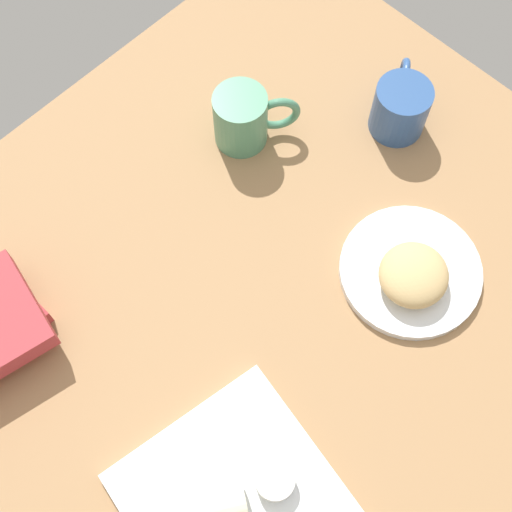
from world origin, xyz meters
The scene contains 8 objects.
dining_table centered at (0.00, 0.00, 2.00)cm, with size 110.00×90.00×4.00cm, color #9E754C.
round_plate centered at (-19.29, 14.17, 4.70)cm, with size 20.02×20.02×1.40cm, color white.
scone_pastry centered at (-17.80, 15.24, 7.63)cm, with size 9.79×9.51×4.47cm, color tan.
square_plate centered at (19.65, 18.09, 4.80)cm, with size 24.16×24.16×1.60cm, color white.
sauce_cup centered at (14.66, 20.25, 6.92)cm, with size 4.92×4.92×2.45cm.
breakfast_wrap centered at (23.64, 16.36, 8.68)cm, with size 6.15×6.15×11.39cm, color beige.
coffee_mug centered at (-19.18, -18.62, 8.84)cm, with size 11.66×9.94×9.47cm.
second_mug centered at (-37.38, -3.47, 8.36)cm, with size 11.79×9.77×8.52cm.
Camera 1 is at (23.39, 25.56, 97.11)cm, focal length 50.04 mm.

